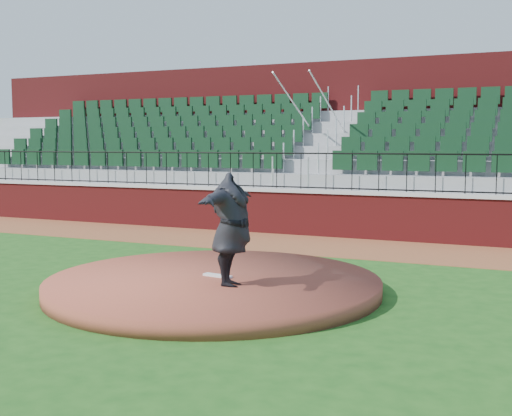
# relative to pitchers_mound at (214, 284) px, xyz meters

# --- Properties ---
(ground) EXTENTS (90.00, 90.00, 0.00)m
(ground) POSITION_rel_pitchers_mound_xyz_m (-0.00, 0.28, -0.12)
(ground) COLOR #1B4C15
(ground) RESTS_ON ground
(warning_track) EXTENTS (34.00, 3.20, 0.01)m
(warning_track) POSITION_rel_pitchers_mound_xyz_m (-0.00, 5.68, -0.12)
(warning_track) COLOR brown
(warning_track) RESTS_ON ground
(field_wall) EXTENTS (34.00, 0.35, 1.20)m
(field_wall) POSITION_rel_pitchers_mound_xyz_m (-0.00, 7.28, 0.47)
(field_wall) COLOR maroon
(field_wall) RESTS_ON ground
(wall_cap) EXTENTS (34.00, 0.45, 0.10)m
(wall_cap) POSITION_rel_pitchers_mound_xyz_m (-0.00, 7.28, 1.12)
(wall_cap) COLOR #B7B7B7
(wall_cap) RESTS_ON field_wall
(wall_railing) EXTENTS (34.00, 0.05, 1.00)m
(wall_railing) POSITION_rel_pitchers_mound_xyz_m (-0.00, 7.28, 1.67)
(wall_railing) COLOR black
(wall_railing) RESTS_ON wall_cap
(seating_stands) EXTENTS (34.00, 5.10, 4.60)m
(seating_stands) POSITION_rel_pitchers_mound_xyz_m (-0.00, 10.01, 2.18)
(seating_stands) COLOR gray
(seating_stands) RESTS_ON ground
(concourse_wall) EXTENTS (34.00, 0.50, 5.50)m
(concourse_wall) POSITION_rel_pitchers_mound_xyz_m (-0.00, 12.81, 2.62)
(concourse_wall) COLOR maroon
(concourse_wall) RESTS_ON ground
(pitchers_mound) EXTENTS (5.77, 5.77, 0.25)m
(pitchers_mound) POSITION_rel_pitchers_mound_xyz_m (0.00, 0.00, 0.00)
(pitchers_mound) COLOR brown
(pitchers_mound) RESTS_ON ground
(pitching_rubber) EXTENTS (0.57, 0.23, 0.04)m
(pitching_rubber) POSITION_rel_pitchers_mound_xyz_m (0.03, 0.08, 0.14)
(pitching_rubber) COLOR silver
(pitching_rubber) RESTS_ON pitchers_mound
(pitcher) EXTENTS (0.97, 2.35, 1.85)m
(pitcher) POSITION_rel_pitchers_mound_xyz_m (0.57, -0.46, 1.05)
(pitcher) COLOR black
(pitcher) RESTS_ON pitchers_mound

